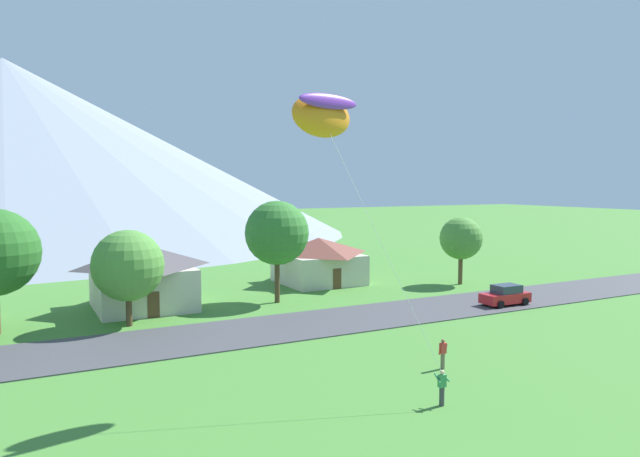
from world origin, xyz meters
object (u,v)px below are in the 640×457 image
Objects in this scene: house_left_center at (319,260)px; tree_right_of_center at (461,238)px; house_right_center at (143,275)px; watcher_person at (443,353)px; parked_car_red_mid_west at (505,295)px; kite_flyer_with_kite at (324,117)px; tree_near_right at (128,265)px; tree_left_of_center at (277,233)px.

house_left_center is 1.22× the size of tree_right_of_center.
house_right_center reaches higher than watcher_person.
tree_right_of_center reaches higher than parked_car_red_mid_west.
kite_flyer_with_kite reaches higher than tree_right_of_center.
kite_flyer_with_kite is at bearing -68.54° from tree_near_right.
house_right_center is 26.53m from watcher_person.
tree_right_of_center is 0.46× the size of kite_flyer_with_kite.
tree_right_of_center is 11.18m from parked_car_red_mid_west.
tree_right_of_center is at bearing -6.12° from house_right_center.
house_left_center is at bearing 25.38° from tree_near_right.
tree_left_of_center is at bearing 72.98° from kite_flyer_with_kite.
tree_near_right is (-12.75, -2.69, -1.62)m from tree_left_of_center.
house_right_center is 30.10m from parked_car_red_mid_west.
tree_left_of_center reaches higher than tree_right_of_center.
tree_near_right is 20.48m from kite_flyer_with_kite.
tree_left_of_center is at bearing 179.15° from tree_right_of_center.
house_left_center is 32.05m from kite_flyer_with_kite.
tree_near_right is at bearing -154.62° from house_left_center.
tree_right_of_center reaches higher than watcher_person.
watcher_person is at bearing -87.66° from tree_left_of_center.
watcher_person is (11.50, -23.83, -1.86)m from house_right_center.
tree_near_right reaches higher than house_right_center.
tree_near_right is 0.47× the size of kite_flyer_with_kite.
kite_flyer_with_kite is (4.61, -22.75, 10.77)m from house_right_center.
house_left_center is 0.98× the size of house_right_center.
tree_right_of_center is 1.61× the size of parked_car_red_mid_west.
watcher_person is at bearing -145.39° from parked_car_red_mid_west.
house_left_center is 4.97× the size of watcher_person.
tree_left_of_center is at bearing 148.26° from parked_car_red_mid_west.
kite_flyer_with_kite reaches higher than house_left_center.
tree_near_right reaches higher than watcher_person.
house_right_center is 30.99m from tree_right_of_center.
tree_left_of_center is 5.23× the size of watcher_person.
house_right_center is 6.28m from tree_near_right.
house_right_center is 1.22× the size of tree_near_right.
tree_near_right reaches higher than tree_right_of_center.
tree_right_of_center is at bearing 69.23° from parked_car_red_mid_west.
kite_flyer_with_kite is (-26.14, -19.45, 8.84)m from tree_right_of_center.
tree_right_of_center is (20.10, -0.30, -1.33)m from tree_left_of_center.
house_right_center is at bearing 173.88° from tree_right_of_center.
tree_left_of_center is at bearing 11.90° from tree_near_right.
watcher_person is (-15.52, -10.71, 0.01)m from parked_car_red_mid_west.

